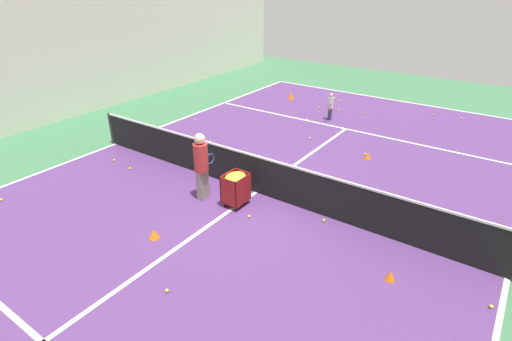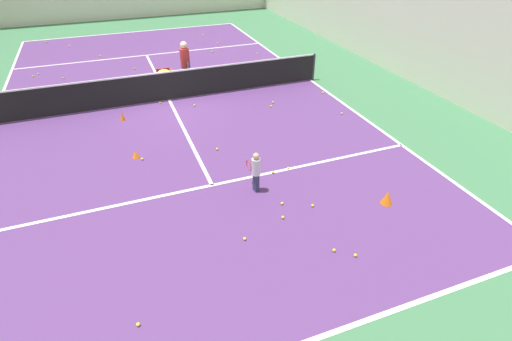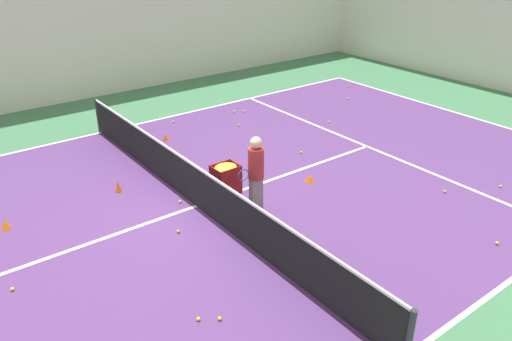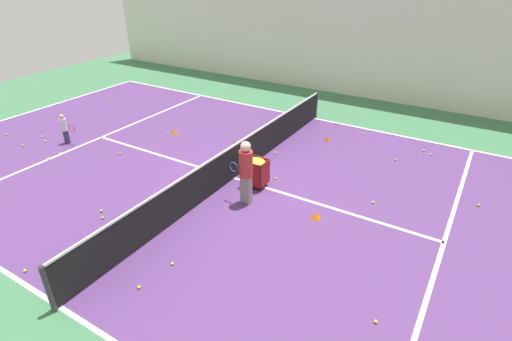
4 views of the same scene
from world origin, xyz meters
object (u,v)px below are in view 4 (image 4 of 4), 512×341
ball_cart (256,167)px  training_cone_0 (234,144)px  tennis_net (234,161)px  training_cone_1 (175,131)px  player_near_baseline (64,127)px  coach_at_net (246,169)px

ball_cart → training_cone_0: (-1.80, -1.97, -0.44)m
tennis_net → training_cone_1: tennis_net is taller
player_near_baseline → training_cone_1: 3.75m
player_near_baseline → training_cone_1: bearing=38.1°
tennis_net → coach_at_net: 1.46m
training_cone_0 → training_cone_1: (0.12, -2.60, -0.05)m
tennis_net → ball_cart: tennis_net is taller
tennis_net → player_near_baseline: bearing=-81.5°
coach_at_net → ball_cart: size_ratio=2.08×
coach_at_net → ball_cart: coach_at_net is taller
tennis_net → training_cone_0: 2.14m
ball_cart → training_cone_0: 2.70m
player_near_baseline → training_cone_1: (-2.59, 2.67, -0.50)m
tennis_net → training_cone_1: bearing=-113.3°
tennis_net → coach_at_net: size_ratio=6.70×
coach_at_net → training_cone_0: (-2.68, -2.19, -0.86)m
player_near_baseline → training_cone_1: player_near_baseline is taller
ball_cart → training_cone_1: (-1.68, -4.57, -0.49)m
player_near_baseline → ball_cart: bearing=1.2°
coach_at_net → ball_cart: 1.00m
tennis_net → training_cone_1: (-1.63, -3.77, -0.44)m
ball_cart → training_cone_0: bearing=-132.5°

